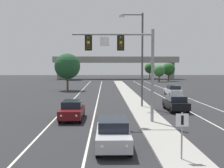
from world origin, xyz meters
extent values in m
cube|color=#9E9B93|center=(0.00, 18.00, 0.07)|extent=(2.40, 110.00, 0.15)
cube|color=silver|center=(-4.70, 25.00, 0.00)|extent=(0.14, 100.00, 0.01)
cube|color=silver|center=(4.70, 25.00, 0.00)|extent=(0.14, 100.00, 0.01)
cube|color=silver|center=(-8.00, 25.00, 0.00)|extent=(0.14, 100.00, 0.01)
cube|color=silver|center=(8.00, 25.00, 0.00)|extent=(0.14, 100.00, 0.01)
cylinder|color=gray|center=(-0.01, 13.77, 3.75)|extent=(0.24, 0.24, 7.20)
cylinder|color=gray|center=(-3.12, 13.77, 6.95)|extent=(6.22, 0.16, 0.16)
cube|color=black|center=(-2.49, 13.81, 6.30)|extent=(0.56, 0.06, 1.20)
cube|color=#38330F|center=(-2.49, 13.77, 6.30)|extent=(0.32, 0.32, 1.00)
sphere|color=#282828|center=(-2.49, 13.60, 6.62)|extent=(0.22, 0.22, 0.22)
sphere|color=#F2A819|center=(-2.49, 13.60, 6.30)|extent=(0.22, 0.22, 0.22)
sphere|color=#282828|center=(-2.49, 13.60, 5.98)|extent=(0.22, 0.22, 0.22)
cube|color=black|center=(-4.98, 13.81, 6.30)|extent=(0.56, 0.06, 1.20)
cube|color=#38330F|center=(-4.98, 13.77, 6.30)|extent=(0.32, 0.32, 1.00)
sphere|color=#282828|center=(-4.98, 13.60, 6.62)|extent=(0.22, 0.22, 0.22)
sphere|color=#F2A819|center=(-4.98, 13.60, 6.30)|extent=(0.22, 0.22, 0.22)
sphere|color=#282828|center=(-4.98, 13.60, 5.98)|extent=(0.22, 0.22, 0.22)
cube|color=white|center=(-3.74, 13.75, 6.40)|extent=(0.70, 0.04, 0.70)
cylinder|color=gray|center=(-0.11, 4.90, 1.25)|extent=(0.08, 0.08, 2.20)
cube|color=white|center=(-0.11, 4.87, 2.00)|extent=(0.60, 0.03, 0.60)
cube|color=black|center=(-0.11, 4.85, 2.00)|extent=(0.12, 0.01, 0.44)
cylinder|color=#4C4C51|center=(0.29, 22.04, 5.15)|extent=(0.20, 0.20, 10.00)
cylinder|color=#4C4C51|center=(-0.81, 22.04, 9.95)|extent=(2.20, 0.12, 0.12)
cube|color=#B7B7B2|center=(-1.91, 22.04, 9.80)|extent=(0.56, 0.28, 0.20)
cube|color=#B7B7BC|center=(-3.27, 7.20, 0.67)|extent=(1.81, 4.40, 0.70)
cube|color=black|center=(-3.27, 7.42, 1.30)|extent=(1.59, 2.38, 0.56)
sphere|color=#EAE5C6|center=(-2.70, 5.02, 0.72)|extent=(0.18, 0.18, 0.18)
sphere|color=#EAE5C6|center=(-3.85, 5.02, 0.72)|extent=(0.18, 0.18, 0.18)
cylinder|color=black|center=(-2.47, 5.70, 0.32)|extent=(0.22, 0.64, 0.64)
cylinder|color=black|center=(-4.07, 5.70, 0.32)|extent=(0.22, 0.64, 0.64)
cylinder|color=black|center=(-2.47, 8.70, 0.32)|extent=(0.22, 0.64, 0.64)
cylinder|color=black|center=(-4.07, 8.70, 0.32)|extent=(0.22, 0.64, 0.64)
cube|color=#5B0F14|center=(-6.47, 15.42, 0.67)|extent=(1.82, 4.41, 0.70)
cube|color=black|center=(-6.47, 15.64, 1.30)|extent=(1.59, 2.38, 0.56)
sphere|color=#EAE5C6|center=(-5.91, 13.23, 0.72)|extent=(0.18, 0.18, 0.18)
sphere|color=#EAE5C6|center=(-7.06, 13.24, 0.72)|extent=(0.18, 0.18, 0.18)
cylinder|color=black|center=(-5.68, 13.91, 0.32)|extent=(0.22, 0.64, 0.64)
cylinder|color=black|center=(-7.28, 13.92, 0.32)|extent=(0.22, 0.64, 0.64)
cylinder|color=black|center=(-5.67, 16.91, 0.32)|extent=(0.22, 0.64, 0.64)
cylinder|color=black|center=(-7.27, 16.92, 0.32)|extent=(0.22, 0.64, 0.64)
cube|color=black|center=(3.37, 19.73, 0.67)|extent=(1.80, 4.40, 0.70)
cube|color=black|center=(3.37, 19.51, 1.30)|extent=(1.58, 2.38, 0.56)
sphere|color=#EAE5C6|center=(2.79, 21.91, 0.72)|extent=(0.18, 0.18, 0.18)
sphere|color=#EAE5C6|center=(3.95, 21.91, 0.72)|extent=(0.18, 0.18, 0.18)
cylinder|color=black|center=(2.57, 21.23, 0.32)|extent=(0.22, 0.64, 0.64)
cylinder|color=black|center=(4.17, 21.23, 0.32)|extent=(0.22, 0.64, 0.64)
cylinder|color=black|center=(2.57, 18.23, 0.32)|extent=(0.22, 0.64, 0.64)
cylinder|color=black|center=(4.17, 18.23, 0.32)|extent=(0.22, 0.64, 0.64)
cube|color=silver|center=(6.58, 33.88, 0.67)|extent=(1.84, 4.42, 0.70)
cube|color=black|center=(6.59, 33.66, 1.30)|extent=(1.60, 2.39, 0.56)
sphere|color=#EAE5C6|center=(5.99, 36.05, 0.72)|extent=(0.18, 0.18, 0.18)
sphere|color=#EAE5C6|center=(7.14, 36.06, 0.72)|extent=(0.18, 0.18, 0.18)
cylinder|color=black|center=(5.77, 35.37, 0.32)|extent=(0.23, 0.64, 0.64)
cylinder|color=black|center=(7.37, 35.38, 0.32)|extent=(0.23, 0.64, 0.64)
cylinder|color=black|center=(5.80, 32.37, 0.32)|extent=(0.23, 0.64, 0.64)
cylinder|color=black|center=(7.40, 32.38, 0.32)|extent=(0.23, 0.64, 0.64)
cube|color=gray|center=(0.00, 88.18, 6.20)|extent=(42.40, 6.40, 1.10)
cube|color=gray|center=(0.00, 85.18, 7.20)|extent=(42.40, 0.36, 0.90)
cube|color=gray|center=(-19.20, 88.18, 2.83)|extent=(1.80, 2.40, 5.65)
cube|color=gray|center=(19.20, 88.18, 2.83)|extent=(1.80, 2.40, 5.65)
cylinder|color=#4C3823|center=(-14.77, 80.83, 1.48)|extent=(0.36, 0.36, 2.96)
sphere|color=#387533|center=(-14.77, 80.83, 5.12)|extent=(5.40, 5.40, 5.40)
cylinder|color=#4C3823|center=(-10.63, 43.41, 1.29)|extent=(0.36, 0.36, 2.58)
sphere|color=#1E4C28|center=(-10.63, 43.41, 4.46)|extent=(4.71, 4.71, 4.71)
cylinder|color=#4C3823|center=(11.62, 70.59, 0.91)|extent=(0.36, 0.36, 1.82)
sphere|color=#387533|center=(11.62, 70.59, 3.16)|extent=(3.34, 3.34, 3.34)
cylinder|color=#4C3823|center=(12.81, 94.41, 1.07)|extent=(0.36, 0.36, 2.14)
sphere|color=#2D6B2D|center=(12.81, 94.41, 3.71)|extent=(3.91, 3.91, 3.91)
cylinder|color=#4C3823|center=(15.12, 74.25, 1.03)|extent=(0.36, 0.36, 2.07)
sphere|color=#235623|center=(15.12, 74.25, 3.58)|extent=(3.78, 3.78, 3.78)
camera|label=1|loc=(-3.70, -7.83, 4.52)|focal=44.61mm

